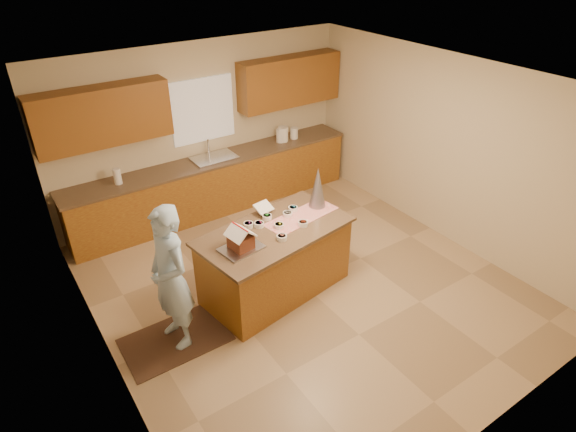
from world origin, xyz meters
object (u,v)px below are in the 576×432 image
(gingerbread_house, at_px, (241,240))
(tinsel_tree, at_px, (318,187))
(boy, at_px, (170,279))
(island_base, at_px, (275,262))

(gingerbread_house, bearing_deg, tinsel_tree, 12.99)
(boy, distance_m, gingerbread_house, 0.88)
(boy, bearing_deg, tinsel_tree, 90.71)
(tinsel_tree, height_order, boy, boy)
(tinsel_tree, xyz_separation_m, gingerbread_house, (-1.32, -0.31, -0.15))
(island_base, relative_size, boy, 1.06)
(tinsel_tree, bearing_deg, boy, -172.64)
(island_base, relative_size, tinsel_tree, 3.27)
(boy, bearing_deg, island_base, 87.90)
(island_base, distance_m, tinsel_tree, 1.11)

